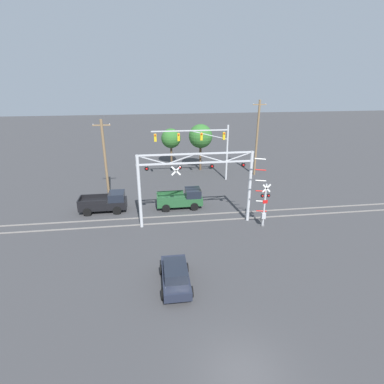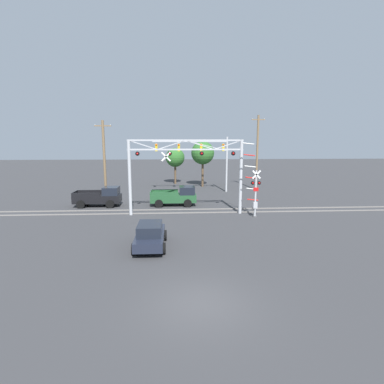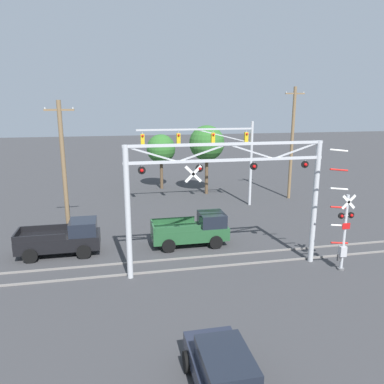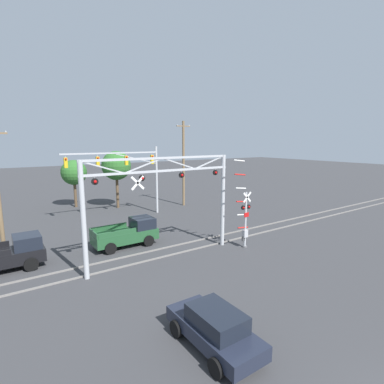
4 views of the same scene
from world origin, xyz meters
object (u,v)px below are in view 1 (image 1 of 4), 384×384
Objects in this scene: crossing_signal_mast at (264,204)px; sedan_waiting at (175,275)px; pickup_truck_lead at (182,199)px; utility_pole_left at (105,160)px; utility_pole_right at (257,138)px; background_tree_beyond_span at (171,139)px; pickup_truck_following at (106,202)px; crossing_gantry at (196,180)px; traffic_signal_span at (207,143)px; background_tree_far_left_verge at (201,136)px.

crossing_signal_mast is 1.54× the size of sedan_waiting.
utility_pole_left is at bearing 159.15° from pickup_truck_lead.
utility_pole_right is 1.80× the size of background_tree_beyond_span.
background_tree_beyond_span is (-0.01, 16.06, 3.14)m from pickup_truck_lead.
crossing_signal_mast reaches higher than pickup_truck_following.
crossing_gantry is 9.66m from sedan_waiting.
traffic_signal_span is 10.00m from pickup_truck_lead.
sedan_waiting is at bearing -105.65° from traffic_signal_span.
pickup_truck_following is 21.63m from utility_pole_right.
pickup_truck_lead is at bearing -116.49° from traffic_signal_span.
traffic_signal_span is 0.97× the size of utility_pole_right.
traffic_signal_span is 8.93m from background_tree_beyond_span.
background_tree_far_left_verge reaches higher than crossing_signal_mast.
pickup_truck_lead is (-6.86, 5.20, -1.25)m from crossing_signal_mast.
background_tree_far_left_verge is (11.79, 12.83, 3.96)m from pickup_truck_following.
pickup_truck_lead is 0.84× the size of background_tree_beyond_span.
sedan_waiting is 26.33m from background_tree_far_left_verge.
utility_pole_left is at bearing -120.98° from background_tree_beyond_span.
crossing_gantry reaches higher than crossing_signal_mast.
background_tree_far_left_verge reaches higher than pickup_truck_lead.
crossing_gantry is 11.09m from utility_pole_left.
background_tree_beyond_span is 0.84× the size of background_tree_far_left_verge.
background_tree_far_left_verge is at bearing 90.97° from traffic_signal_span.
background_tree_beyond_span reaches higher than pickup_truck_following.
crossing_signal_mast is at bearing -81.00° from background_tree_far_left_verge.
utility_pole_right reaches higher than utility_pole_left.
pickup_truck_following is 18.06m from background_tree_beyond_span.
background_tree_far_left_verge is at bearing 39.91° from utility_pole_left.
traffic_signal_span is at bearing -89.03° from background_tree_far_left_verge.
utility_pole_right is at bearing 40.99° from pickup_truck_lead.
traffic_signal_span is 21.85m from sedan_waiting.
background_tree_beyond_span is at bearing 59.02° from utility_pole_left.
crossing_gantry reaches higher than background_tree_far_left_verge.
crossing_gantry is at bearing -38.04° from utility_pole_left.
utility_pole_left reaches higher than background_tree_beyond_span.
pickup_truck_lead is at bearing 82.19° from sedan_waiting.
pickup_truck_following is at bearing 160.21° from crossing_signal_mast.
pickup_truck_lead is at bearing 102.84° from crossing_gantry.
utility_pole_right is at bearing 11.94° from traffic_signal_span.
background_tree_beyond_span is (1.71, 28.53, 3.29)m from sedan_waiting.
background_tree_far_left_verge is at bearing -38.33° from background_tree_beyond_span.
pickup_truck_following is (-8.67, 3.92, -3.34)m from crossing_gantry.
crossing_signal_mast is 18.52m from background_tree_far_left_verge.
utility_pole_right is at bearing -29.89° from background_tree_beyond_span.
utility_pole_left is 1.34× the size of background_tree_far_left_verge.
pickup_truck_following is (-14.66, 5.27, -1.25)m from crossing_signal_mast.
background_tree_far_left_verge reaches higher than sedan_waiting.
sedan_waiting is (-5.78, -20.64, -4.22)m from traffic_signal_span.
utility_pole_right is at bearing -24.41° from background_tree_far_left_verge.
utility_pole_left is 15.45m from background_tree_far_left_verge.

